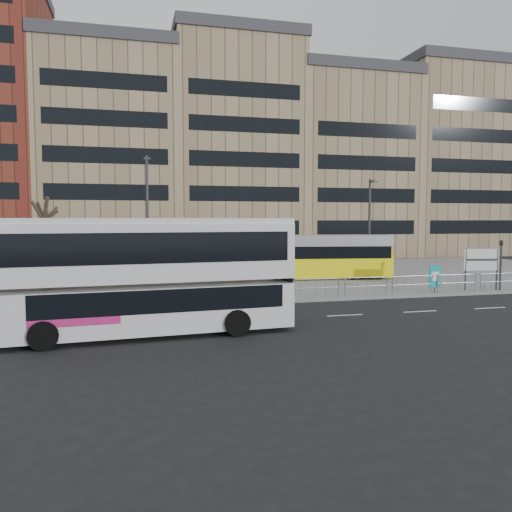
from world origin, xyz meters
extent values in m
plane|color=black|center=(0.00, 0.00, 0.00)|extent=(120.00, 120.00, 0.00)
cube|color=slate|center=(0.00, 12.00, 0.07)|extent=(64.00, 24.00, 0.15)
cube|color=gray|center=(0.00, 0.05, 0.07)|extent=(64.00, 0.25, 0.17)
cube|color=#988062|center=(-10.00, 34.00, 11.00)|extent=(14.00, 16.00, 22.00)
cube|color=#38383D|center=(-10.00, 34.00, 22.60)|extent=(14.40, 16.40, 1.20)
cube|color=#988062|center=(4.00, 34.00, 12.00)|extent=(14.00, 16.00, 24.00)
cube|color=#38383D|center=(4.00, 34.00, 24.60)|extent=(14.40, 16.40, 1.20)
cube|color=#988062|center=(18.00, 34.00, 10.50)|extent=(14.00, 16.00, 21.00)
cube|color=#38383D|center=(18.00, 34.00, 21.60)|extent=(14.40, 16.40, 1.20)
cube|color=#988062|center=(32.00, 34.00, 11.50)|extent=(14.00, 16.00, 23.00)
cube|color=#38383D|center=(32.00, 34.00, 23.60)|extent=(14.40, 16.40, 1.20)
cylinder|color=#919499|center=(2.00, 0.50, 1.20)|extent=(32.00, 0.05, 0.05)
cylinder|color=#919499|center=(2.00, 0.50, 0.70)|extent=(32.00, 0.04, 0.04)
cube|color=white|center=(1.00, -4.00, 0.01)|extent=(62.00, 0.12, 0.01)
cube|color=silver|center=(-7.23, -5.79, 1.09)|extent=(11.62, 3.46, 1.77)
cube|color=silver|center=(-7.23, -5.79, 3.28)|extent=(11.62, 3.46, 2.19)
cube|color=silver|center=(-7.23, -5.79, 4.43)|extent=(11.61, 3.35, 0.31)
cube|color=black|center=(-6.71, -5.75, 1.51)|extent=(9.54, 3.35, 0.89)
cube|color=black|center=(-7.23, -5.79, 3.49)|extent=(11.00, 3.45, 1.15)
cube|color=#BA2568|center=(-9.83, -5.97, 1.04)|extent=(3.31, 2.90, 0.52)
cylinder|color=black|center=(-3.81, -6.88, 0.52)|extent=(1.06, 0.39, 1.04)
cylinder|color=black|center=(-4.00, -4.23, 0.52)|extent=(1.06, 0.39, 1.04)
cylinder|color=black|center=(-10.78, -7.37, 0.52)|extent=(1.06, 0.39, 1.04)
cylinder|color=black|center=(-10.96, -4.72, 0.52)|extent=(1.06, 0.39, 1.04)
cube|color=#FFF30D|center=(-2.70, 10.04, 1.08)|extent=(27.44, 6.24, 1.56)
cube|color=black|center=(-2.70, 10.04, 2.15)|extent=(27.05, 6.22, 0.88)
cube|color=#B5B4BA|center=(-2.70, 10.04, 2.98)|extent=(27.41, 6.03, 0.78)
cube|color=#FFF30D|center=(10.27, 8.28, 1.71)|extent=(1.46, 2.34, 2.54)
cube|color=#FFF30D|center=(-15.66, 11.80, 1.71)|extent=(1.46, 2.34, 2.54)
cylinder|color=#2D2D30|center=(-2.70, 10.04, 1.81)|extent=(2.62, 2.62, 2.93)
cube|color=#2D2D30|center=(6.01, 8.86, 0.39)|extent=(3.23, 2.83, 0.49)
cube|color=#2D2D30|center=(-11.40, 11.22, 0.39)|extent=(3.23, 2.83, 0.49)
cylinder|color=#2D2D30|center=(12.23, 0.99, 1.43)|extent=(0.11, 0.11, 2.56)
cylinder|color=#2D2D30|center=(14.20, 0.61, 1.43)|extent=(0.11, 0.11, 2.56)
cube|color=white|center=(13.22, 0.80, 2.04)|extent=(2.20, 0.50, 1.34)
cylinder|color=#2D2D30|center=(9.85, 0.58, 0.58)|extent=(0.06, 0.06, 0.87)
cube|color=#0BA1AA|center=(9.85, 0.58, 1.13)|extent=(0.86, 0.23, 1.30)
cube|color=white|center=(9.85, 0.54, 1.13)|extent=(0.53, 0.11, 0.54)
imported|color=black|center=(-10.84, 4.29, 1.00)|extent=(0.62, 0.73, 1.70)
cylinder|color=#2D2D30|center=(-1.68, 1.77, 1.65)|extent=(0.12, 0.12, 3.00)
imported|color=#2D2D30|center=(-1.68, 1.77, 2.75)|extent=(0.23, 0.25, 1.00)
cylinder|color=#2D2D30|center=(14.37, 0.50, 1.65)|extent=(0.12, 0.12, 3.00)
imported|color=#2D2D30|center=(14.37, 0.50, 2.75)|extent=(0.19, 0.22, 1.00)
cylinder|color=#2D2D30|center=(-6.66, 10.12, 4.54)|extent=(0.18, 0.18, 8.79)
cylinder|color=#2D2D30|center=(-6.66, 9.72, 8.74)|extent=(0.14, 0.90, 0.14)
cube|color=#2D2D30|center=(-6.66, 9.27, 8.64)|extent=(0.45, 0.20, 0.12)
cylinder|color=#2D2D30|center=(10.45, 10.42, 3.92)|extent=(0.18, 0.18, 7.54)
cylinder|color=#2D2D30|center=(10.45, 10.02, 7.49)|extent=(0.14, 0.90, 0.14)
cube|color=#2D2D30|center=(10.45, 9.57, 7.39)|extent=(0.45, 0.20, 0.12)
cylinder|color=#32231B|center=(-12.84, 6.39, 2.39)|extent=(0.44, 0.44, 4.49)
camera|label=1|loc=(-7.72, -25.62, 4.55)|focal=35.00mm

